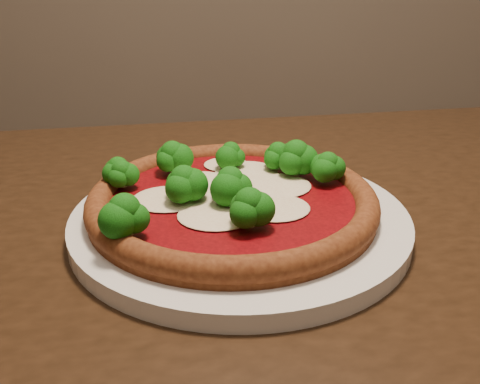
{
  "coord_description": "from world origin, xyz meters",
  "views": [
    {
      "loc": [
        -0.27,
        -0.31,
        1.01
      ],
      "look_at": [
        -0.25,
        0.18,
        0.79
      ],
      "focal_mm": 40.0,
      "sensor_mm": 36.0,
      "label": 1
    }
  ],
  "objects": [
    {
      "name": "pizza",
      "position": [
        -0.26,
        0.19,
        0.78
      ],
      "size": [
        0.29,
        0.29,
        0.06
      ],
      "rotation": [
        0.0,
        0.0,
        -0.05
      ],
      "color": "brown",
      "rests_on": "plate"
    },
    {
      "name": "dining_table",
      "position": [
        -0.21,
        0.2,
        0.65
      ],
      "size": [
        1.35,
        0.92,
        0.75
      ],
      "rotation": [
        0.0,
        0.0,
        0.14
      ],
      "color": "black",
      "rests_on": "floor"
    },
    {
      "name": "plate",
      "position": [
        -0.25,
        0.18,
        0.76
      ],
      "size": [
        0.34,
        0.34,
        0.02
      ],
      "primitive_type": "cylinder",
      "color": "silver",
      "rests_on": "dining_table"
    }
  ]
}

